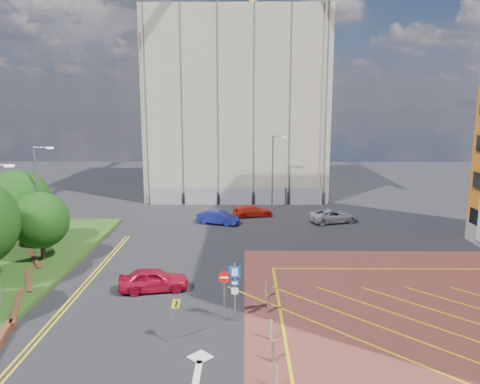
{
  "coord_description": "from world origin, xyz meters",
  "views": [
    {
      "loc": [
        1.02,
        -22.08,
        11.35
      ],
      "look_at": [
        0.74,
        4.39,
        6.33
      ],
      "focal_mm": 35.0,
      "sensor_mm": 36.0,
      "label": 1
    }
  ],
  "objects_px": {
    "car_red_left": "(154,280)",
    "car_silver_back": "(333,216)",
    "car_blue_back": "(218,217)",
    "lamp_back": "(273,169)",
    "tree_d": "(18,202)",
    "tree_c": "(41,220)",
    "lamp_left_far": "(38,195)",
    "sign_cluster": "(231,286)",
    "warning_sign": "(173,315)",
    "car_red_back": "(252,211)"
  },
  "relations": [
    {
      "from": "tree_d",
      "to": "car_blue_back",
      "type": "height_order",
      "value": "tree_d"
    },
    {
      "from": "tree_c",
      "to": "sign_cluster",
      "type": "height_order",
      "value": "tree_c"
    },
    {
      "from": "warning_sign",
      "to": "car_silver_back",
      "type": "height_order",
      "value": "warning_sign"
    },
    {
      "from": "lamp_left_far",
      "to": "warning_sign",
      "type": "xyz_separation_m",
      "value": [
        12.03,
        -13.31,
        -3.23
      ]
    },
    {
      "from": "sign_cluster",
      "to": "car_silver_back",
      "type": "height_order",
      "value": "sign_cluster"
    },
    {
      "from": "sign_cluster",
      "to": "lamp_left_far",
      "type": "bearing_deg",
      "value": 143.18
    },
    {
      "from": "lamp_back",
      "to": "warning_sign",
      "type": "bearing_deg",
      "value": -102.44
    },
    {
      "from": "tree_d",
      "to": "lamp_back",
      "type": "distance_m",
      "value": 25.47
    },
    {
      "from": "tree_c",
      "to": "car_red_left",
      "type": "bearing_deg",
      "value": -29.14
    },
    {
      "from": "warning_sign",
      "to": "sign_cluster",
      "type": "bearing_deg",
      "value": 40.53
    },
    {
      "from": "tree_c",
      "to": "lamp_left_far",
      "type": "xyz_separation_m",
      "value": [
        -0.92,
        2.0,
        1.47
      ]
    },
    {
      "from": "car_red_back",
      "to": "car_silver_back",
      "type": "distance_m",
      "value": 8.13
    },
    {
      "from": "tree_d",
      "to": "lamp_left_far",
      "type": "height_order",
      "value": "lamp_left_far"
    },
    {
      "from": "lamp_left_far",
      "to": "warning_sign",
      "type": "height_order",
      "value": "lamp_left_far"
    },
    {
      "from": "car_blue_back",
      "to": "car_red_back",
      "type": "bearing_deg",
      "value": -28.04
    },
    {
      "from": "warning_sign",
      "to": "car_blue_back",
      "type": "relative_size",
      "value": 0.56
    },
    {
      "from": "tree_d",
      "to": "warning_sign",
      "type": "height_order",
      "value": "tree_d"
    },
    {
      "from": "car_red_left",
      "to": "car_blue_back",
      "type": "bearing_deg",
      "value": -21.52
    },
    {
      "from": "tree_d",
      "to": "car_silver_back",
      "type": "height_order",
      "value": "tree_d"
    },
    {
      "from": "car_red_left",
      "to": "tree_c",
      "type": "bearing_deg",
      "value": 49.96
    },
    {
      "from": "car_red_back",
      "to": "car_silver_back",
      "type": "height_order",
      "value": "car_silver_back"
    },
    {
      "from": "car_blue_back",
      "to": "car_silver_back",
      "type": "relative_size",
      "value": 0.86
    },
    {
      "from": "tree_c",
      "to": "tree_d",
      "type": "bearing_deg",
      "value": 135.0
    },
    {
      "from": "sign_cluster",
      "to": "warning_sign",
      "type": "bearing_deg",
      "value": -139.47
    },
    {
      "from": "lamp_back",
      "to": "car_blue_back",
      "type": "relative_size",
      "value": 1.99
    },
    {
      "from": "tree_c",
      "to": "tree_d",
      "type": "height_order",
      "value": "tree_d"
    },
    {
      "from": "tree_c",
      "to": "car_blue_back",
      "type": "relative_size",
      "value": 1.22
    },
    {
      "from": "car_silver_back",
      "to": "tree_d",
      "type": "bearing_deg",
      "value": 92.65
    },
    {
      "from": "sign_cluster",
      "to": "car_blue_back",
      "type": "distance_m",
      "value": 20.42
    },
    {
      "from": "car_blue_back",
      "to": "car_silver_back",
      "type": "distance_m",
      "value": 11.13
    },
    {
      "from": "car_red_left",
      "to": "car_silver_back",
      "type": "xyz_separation_m",
      "value": [
        14.15,
        16.98,
        -0.07
      ]
    },
    {
      "from": "tree_d",
      "to": "lamp_back",
      "type": "height_order",
      "value": "lamp_back"
    },
    {
      "from": "tree_d",
      "to": "car_red_back",
      "type": "bearing_deg",
      "value": 31.84
    },
    {
      "from": "car_red_left",
      "to": "car_blue_back",
      "type": "xyz_separation_m",
      "value": [
        3.05,
        16.25,
        -0.06
      ]
    },
    {
      "from": "lamp_back",
      "to": "tree_d",
      "type": "bearing_deg",
      "value": -143.91
    },
    {
      "from": "tree_c",
      "to": "lamp_left_far",
      "type": "distance_m",
      "value": 2.65
    },
    {
      "from": "lamp_left_far",
      "to": "car_blue_back",
      "type": "height_order",
      "value": "lamp_left_far"
    },
    {
      "from": "warning_sign",
      "to": "lamp_left_far",
      "type": "bearing_deg",
      "value": 132.12
    },
    {
      "from": "car_silver_back",
      "to": "lamp_back",
      "type": "bearing_deg",
      "value": 26.11
    },
    {
      "from": "tree_d",
      "to": "car_silver_back",
      "type": "xyz_separation_m",
      "value": [
        26.07,
        9.01,
        -3.22
      ]
    },
    {
      "from": "sign_cluster",
      "to": "warning_sign",
      "type": "xyz_separation_m",
      "value": [
        -2.68,
        -2.29,
        -0.52
      ]
    },
    {
      "from": "lamp_back",
      "to": "car_red_back",
      "type": "xyz_separation_m",
      "value": [
        -2.3,
        -3.65,
        -3.77
      ]
    },
    {
      "from": "lamp_left_far",
      "to": "warning_sign",
      "type": "relative_size",
      "value": 3.57
    },
    {
      "from": "car_red_left",
      "to": "car_blue_back",
      "type": "distance_m",
      "value": 16.53
    },
    {
      "from": "tree_c",
      "to": "car_blue_back",
      "type": "xyz_separation_m",
      "value": [
        11.96,
        11.28,
        -2.53
      ]
    },
    {
      "from": "warning_sign",
      "to": "car_blue_back",
      "type": "distance_m",
      "value": 22.62
    },
    {
      "from": "tree_c",
      "to": "car_blue_back",
      "type": "bearing_deg",
      "value": 43.31
    },
    {
      "from": "car_red_left",
      "to": "car_blue_back",
      "type": "height_order",
      "value": "car_red_left"
    },
    {
      "from": "lamp_left_far",
      "to": "lamp_back",
      "type": "relative_size",
      "value": 1.0
    },
    {
      "from": "lamp_left_far",
      "to": "car_red_left",
      "type": "xyz_separation_m",
      "value": [
        9.84,
        -6.97,
        -3.94
      ]
    }
  ]
}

